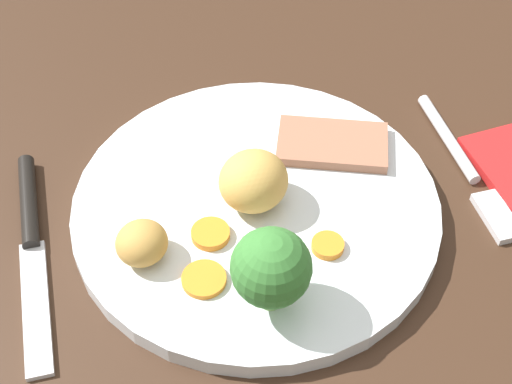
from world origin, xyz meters
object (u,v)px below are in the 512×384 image
meat_slice_main (332,144)px  carrot_coin_front (328,245)px  roast_potato_right (253,181)px  fork (467,168)px  broccoli_floret (271,268)px  dinner_plate (256,208)px  carrot_coin_back (211,234)px  knife (31,237)px  roast_potato_left (142,243)px  carrot_coin_side (204,279)px

meat_slice_main → carrot_coin_front: bearing=63.5°
meat_slice_main → roast_potato_right: (7.44, 2.88, 1.65)cm
roast_potato_right → fork: (-16.57, 1.90, -3.06)cm
roast_potato_right → broccoli_floret: size_ratio=0.79×
dinner_plate → carrot_coin_back: bearing=24.9°
carrot_coin_back → carrot_coin_front: bearing=152.0°
carrot_coin_front → broccoli_floret: 6.75cm
carrot_coin_front → fork: (-13.42, -3.83, -1.28)cm
carrot_coin_front → fork: carrot_coin_front is taller
fork → knife: size_ratio=0.83×
roast_potato_left → broccoli_floret: 9.44cm
roast_potato_right → carrot_coin_back: roast_potato_right is taller
carrot_coin_back → broccoli_floret: size_ratio=0.43×
meat_slice_main → carrot_coin_side: 15.30cm
dinner_plate → broccoli_floret: bearing=75.2°
dinner_plate → roast_potato_left: bearing=11.8°
meat_slice_main → dinner_plate: bearing=22.4°
roast_potato_right → carrot_coin_back: bearing=27.3°
meat_slice_main → carrot_coin_side: size_ratio=2.81×
carrot_coin_back → dinner_plate: bearing=-155.1°
roast_potato_right → carrot_coin_front: bearing=118.7°
meat_slice_main → knife: size_ratio=0.44×
broccoli_floret → knife: 18.23cm
meat_slice_main → carrot_coin_front: 9.62cm
meat_slice_main → fork: meat_slice_main is taller
meat_slice_main → roast_potato_right: bearing=21.2°
roast_potato_left → knife: roast_potato_left is taller
carrot_coin_front → carrot_coin_back: (7.02, -3.73, 0.01)cm
meat_slice_main → fork: bearing=152.4°
roast_potato_left → carrot_coin_side: 4.73cm
broccoli_floret → dinner_plate: bearing=-104.8°
dinner_plate → knife: (15.54, -3.26, -0.25)cm
carrot_coin_front → broccoli_floret: bearing=27.3°
knife → roast_potato_left: bearing=60.4°
carrot_coin_front → carrot_coin_side: size_ratio=0.75×
carrot_coin_side → fork: 22.32cm
carrot_coin_side → broccoli_floret: size_ratio=0.47×
roast_potato_right → carrot_coin_side: 7.86cm
roast_potato_left → fork: roast_potato_left is taller
carrot_coin_front → fork: 14.02cm
roast_potato_left → roast_potato_right: bearing=-167.1°
carrot_coin_side → fork: (-22.02, -3.45, -1.22)cm
roast_potato_right → carrot_coin_back: (3.88, 2.00, -1.77)cm
carrot_coin_front → knife: carrot_coin_front is taller
carrot_coin_back → fork: 20.49cm
dinner_plate → fork: size_ratio=1.71×
broccoli_floret → fork: (-18.62, -6.51, -4.66)cm
roast_potato_right → carrot_coin_side: size_ratio=1.69×
meat_slice_main → broccoli_floret: (9.49, 11.29, 3.25)cm
roast_potato_right → broccoli_floret: 8.80cm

